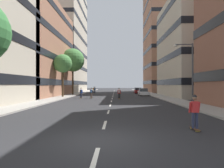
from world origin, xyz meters
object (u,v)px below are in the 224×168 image
Objects in this scene: skater_1 at (95,90)px; skater_3 at (91,92)px; skater_2 at (195,111)px; street_tree_near at (73,60)px; street_tree_far at (63,64)px; streetlamp_right at (189,67)px; skater_0 at (81,92)px; parked_car_mid at (143,92)px; parked_car_near at (138,91)px; skater_4 at (94,90)px; skater_5 at (119,93)px.

skater_3 is (1.29, -16.30, 0.00)m from skater_1.
skater_1 is 39.39m from skater_2.
street_tree_far is (0.00, -7.74, -1.65)m from street_tree_near.
streetlamp_right is 11.46m from skater_2.
skater_3 is at bearing -60.72° from street_tree_near.
streetlamp_right reaches higher than skater_0.
skater_0 is at bearing -91.64° from skater_1.
street_tree_far reaches higher than parked_car_mid.
street_tree_far is 4.31× the size of skater_1.
street_tree_far reaches higher than skater_2.
street_tree_near is at bearing 119.28° from skater_3.
skater_3 is (-9.87, -17.47, 0.32)m from parked_car_near.
streetlamp_right is at bearing -65.65° from skater_4.
skater_1 and skater_4 have the same top height.
street_tree_far is at bearing -134.78° from parked_car_near.
street_tree_far is at bearing -102.38° from skater_4.
skater_0 reaches higher than parked_car_mid.
skater_3 is 18.74m from skater_4.
parked_car_near is at bearing -5.79° from skater_4.
skater_2 is at bearing -69.70° from skater_3.
street_tree_far is 15.72m from skater_1.
skater_2 reaches higher than parked_car_near.
skater_1 is at bearing 108.40° from skater_5.
streetlamp_right is at bearing -44.32° from skater_3.
skater_2 is at bearing -60.44° from street_tree_far.
skater_4 is (3.65, 8.90, -6.75)m from street_tree_near.
skater_2 is at bearing -92.54° from parked_car_near.
skater_1 is (-13.16, 27.89, -3.12)m from streetlamp_right.
skater_2 reaches higher than parked_car_mid.
skater_0 is at bearing -89.83° from skater_4.
street_tree_near is (-15.33, 1.82, 7.03)m from parked_car_mid.
skater_2 is 41.80m from skater_4.
parked_car_mid is 2.47× the size of skater_4.
street_tree_far reaches higher than streetlamp_right.
streetlamp_right is at bearing 70.09° from skater_2.
skater_0 is (-13.63, 11.51, -3.12)m from streetlamp_right.
street_tree_far is 28.01m from skater_2.
skater_5 is (6.43, -1.53, 0.00)m from skater_0.
skater_3 is 1.00× the size of skater_4.
skater_1 is 2.41m from skater_4.
parked_car_near is at bearing 45.22° from street_tree_far.
skater_0 is at bearing 114.32° from skater_2.
street_tree_near reaches higher than parked_car_near.
skater_1 is (4.18, 6.55, -6.71)m from street_tree_near.
street_tree_far is 7.72m from skater_3.
skater_0 is at bearing -123.52° from parked_car_near.
parked_car_mid is 0.43× the size of street_tree_near.
skater_4 is at bearing 102.55° from skater_1.
skater_4 is (-13.69, 30.25, -3.15)m from streetlamp_right.
street_tree_far reaches higher than skater_1.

